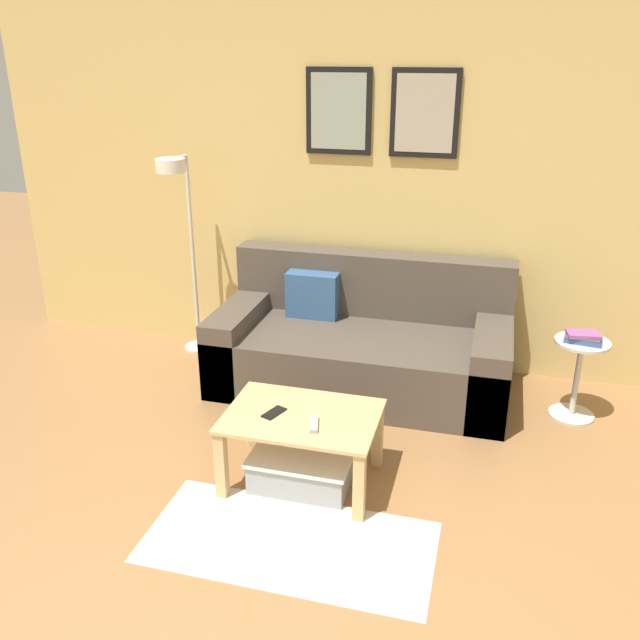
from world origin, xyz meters
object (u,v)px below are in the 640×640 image
(couch, at_px, (361,346))
(remote_control, at_px, (314,424))
(book_stack, at_px, (583,337))
(cell_phone, at_px, (274,413))
(storage_bin, at_px, (303,468))
(side_table, at_px, (578,372))
(coffee_table, at_px, (302,428))
(floor_lamp, at_px, (181,219))

(couch, xyz_separation_m, remote_control, (0.02, -1.28, 0.13))
(book_stack, height_order, cell_phone, book_stack)
(storage_bin, distance_m, side_table, 1.85)
(book_stack, bearing_deg, storage_bin, -142.30)
(storage_bin, bearing_deg, cell_phone, 179.33)
(remote_control, relative_size, cell_phone, 1.07)
(coffee_table, xyz_separation_m, storage_bin, (0.01, -0.03, -0.23))
(couch, height_order, coffee_table, couch)
(coffee_table, distance_m, book_stack, 1.83)
(storage_bin, height_order, cell_phone, cell_phone)
(couch, xyz_separation_m, floor_lamp, (-1.33, 0.11, 0.78))
(couch, bearing_deg, coffee_table, -93.37)
(floor_lamp, bearing_deg, storage_bin, -46.19)
(floor_lamp, bearing_deg, cell_phone, -49.78)
(coffee_table, bearing_deg, remote_control, -45.37)
(couch, xyz_separation_m, storage_bin, (-0.06, -1.22, -0.19))
(couch, relative_size, cell_phone, 13.93)
(side_table, xyz_separation_m, cell_phone, (-1.60, -1.13, 0.09))
(coffee_table, xyz_separation_m, floor_lamp, (-1.26, 1.30, 0.74))
(coffee_table, xyz_separation_m, cell_phone, (-0.14, -0.03, 0.08))
(side_table, bearing_deg, couch, 176.32)
(storage_bin, height_order, side_table, side_table)
(side_table, distance_m, cell_phone, 1.96)
(side_table, bearing_deg, storage_bin, -142.04)
(coffee_table, relative_size, remote_control, 5.33)
(couch, distance_m, coffee_table, 1.19)
(couch, height_order, storage_bin, couch)
(couch, relative_size, floor_lamp, 1.31)
(book_stack, bearing_deg, coffee_table, -143.14)
(couch, bearing_deg, book_stack, -4.24)
(couch, height_order, book_stack, couch)
(coffee_table, distance_m, storage_bin, 0.23)
(couch, relative_size, coffee_table, 2.44)
(couch, bearing_deg, side_table, -3.68)
(cell_phone, bearing_deg, book_stack, 55.70)
(coffee_table, distance_m, remote_control, 0.16)
(coffee_table, relative_size, book_stack, 3.41)
(storage_bin, bearing_deg, side_table, 37.96)
(book_stack, relative_size, remote_control, 1.56)
(couch, xyz_separation_m, side_table, (1.39, -0.09, 0.03))
(couch, distance_m, remote_control, 1.29)
(remote_control, distance_m, cell_phone, 0.25)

